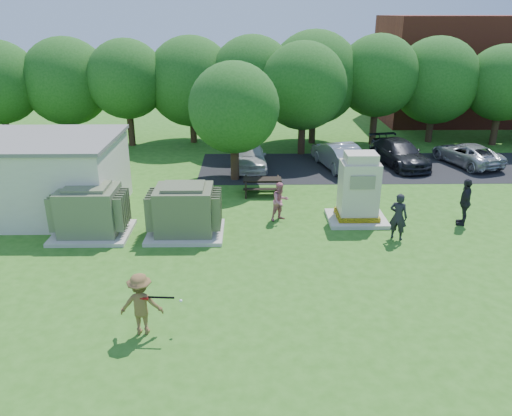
{
  "coord_description": "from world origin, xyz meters",
  "views": [
    {
      "loc": [
        -0.26,
        -13.69,
        8.29
      ],
      "look_at": [
        0.0,
        4.0,
        1.3
      ],
      "focal_mm": 35.0,
      "sensor_mm": 36.0,
      "label": 1
    }
  ],
  "objects_px": {
    "transformer_right": "(185,212)",
    "generator_cabinet": "(358,192)",
    "person_at_picnic": "(280,201)",
    "car_silver_a": "(338,155)",
    "person_by_generator": "(398,217)",
    "person_walking_right": "(465,202)",
    "batter": "(141,304)",
    "car_dark": "(399,153)",
    "picnic_table": "(262,184)",
    "transformer_left": "(90,212)",
    "car_white": "(250,155)",
    "car_silver_b": "(467,154)"
  },
  "relations": [
    {
      "from": "transformer_right",
      "to": "picnic_table",
      "type": "relative_size",
      "value": 1.63
    },
    {
      "from": "batter",
      "to": "car_dark",
      "type": "bearing_deg",
      "value": -127.59
    },
    {
      "from": "generator_cabinet",
      "to": "transformer_left",
      "type": "bearing_deg",
      "value": -173.24
    },
    {
      "from": "person_at_picnic",
      "to": "car_white",
      "type": "relative_size",
      "value": 0.39
    },
    {
      "from": "car_white",
      "to": "car_silver_a",
      "type": "relative_size",
      "value": 0.94
    },
    {
      "from": "transformer_left",
      "to": "car_silver_a",
      "type": "relative_size",
      "value": 0.66
    },
    {
      "from": "batter",
      "to": "generator_cabinet",
      "type": "bearing_deg",
      "value": -135.45
    },
    {
      "from": "transformer_right",
      "to": "person_at_picnic",
      "type": "xyz_separation_m",
      "value": [
        3.85,
        1.41,
        -0.14
      ]
    },
    {
      "from": "transformer_right",
      "to": "person_by_generator",
      "type": "distance_m",
      "value": 8.3
    },
    {
      "from": "generator_cabinet",
      "to": "person_by_generator",
      "type": "xyz_separation_m",
      "value": [
        1.19,
        -1.85,
        -0.36
      ]
    },
    {
      "from": "transformer_left",
      "to": "batter",
      "type": "xyz_separation_m",
      "value": [
        3.29,
        -6.55,
        -0.07
      ]
    },
    {
      "from": "picnic_table",
      "to": "generator_cabinet",
      "type": "bearing_deg",
      "value": -40.74
    },
    {
      "from": "transformer_right",
      "to": "generator_cabinet",
      "type": "xyz_separation_m",
      "value": [
        7.09,
        1.28,
        0.33
      ]
    },
    {
      "from": "car_white",
      "to": "person_by_generator",
      "type": "bearing_deg",
      "value": -62.54
    },
    {
      "from": "transformer_right",
      "to": "generator_cabinet",
      "type": "height_order",
      "value": "generator_cabinet"
    },
    {
      "from": "generator_cabinet",
      "to": "car_silver_b",
      "type": "xyz_separation_m",
      "value": [
        8.03,
        8.28,
        -0.67
      ]
    },
    {
      "from": "transformer_left",
      "to": "transformer_right",
      "type": "bearing_deg",
      "value": 0.0
    },
    {
      "from": "person_by_generator",
      "to": "person_walking_right",
      "type": "xyz_separation_m",
      "value": [
        3.15,
        1.41,
        0.05
      ]
    },
    {
      "from": "transformer_left",
      "to": "car_white",
      "type": "xyz_separation_m",
      "value": [
        6.3,
        9.04,
        -0.24
      ]
    },
    {
      "from": "transformer_right",
      "to": "picnic_table",
      "type": "bearing_deg",
      "value": 55.6
    },
    {
      "from": "transformer_right",
      "to": "generator_cabinet",
      "type": "distance_m",
      "value": 7.21
    },
    {
      "from": "car_silver_b",
      "to": "car_white",
      "type": "bearing_deg",
      "value": -15.51
    },
    {
      "from": "generator_cabinet",
      "to": "person_by_generator",
      "type": "bearing_deg",
      "value": -57.25
    },
    {
      "from": "generator_cabinet",
      "to": "person_at_picnic",
      "type": "bearing_deg",
      "value": 177.64
    },
    {
      "from": "transformer_right",
      "to": "car_white",
      "type": "distance_m",
      "value": 9.41
    },
    {
      "from": "picnic_table",
      "to": "batter",
      "type": "bearing_deg",
      "value": -107.78
    },
    {
      "from": "generator_cabinet",
      "to": "batter",
      "type": "relative_size",
      "value": 1.64
    },
    {
      "from": "generator_cabinet",
      "to": "person_walking_right",
      "type": "distance_m",
      "value": 4.37
    },
    {
      "from": "person_by_generator",
      "to": "person_walking_right",
      "type": "relative_size",
      "value": 0.95
    },
    {
      "from": "transformer_right",
      "to": "car_white",
      "type": "bearing_deg",
      "value": 73.93
    },
    {
      "from": "generator_cabinet",
      "to": "person_by_generator",
      "type": "relative_size",
      "value": 1.58
    },
    {
      "from": "car_dark",
      "to": "generator_cabinet",
      "type": "bearing_deg",
      "value": -128.4
    },
    {
      "from": "car_silver_a",
      "to": "car_dark",
      "type": "height_order",
      "value": "car_silver_a"
    },
    {
      "from": "person_walking_right",
      "to": "car_silver_b",
      "type": "height_order",
      "value": "person_walking_right"
    },
    {
      "from": "transformer_left",
      "to": "person_walking_right",
      "type": "distance_m",
      "value": 15.15
    },
    {
      "from": "batter",
      "to": "person_at_picnic",
      "type": "bearing_deg",
      "value": -119.82
    },
    {
      "from": "person_by_generator",
      "to": "car_silver_a",
      "type": "height_order",
      "value": "person_by_generator"
    },
    {
      "from": "car_white",
      "to": "car_dark",
      "type": "relative_size",
      "value": 0.87
    },
    {
      "from": "transformer_right",
      "to": "batter",
      "type": "xyz_separation_m",
      "value": [
        -0.41,
        -6.55,
        -0.07
      ]
    },
    {
      "from": "car_white",
      "to": "transformer_right",
      "type": "bearing_deg",
      "value": -109.18
    },
    {
      "from": "person_at_picnic",
      "to": "car_silver_a",
      "type": "xyz_separation_m",
      "value": [
        3.7,
        7.58,
        -0.08
      ]
    },
    {
      "from": "picnic_table",
      "to": "batter",
      "type": "height_order",
      "value": "batter"
    },
    {
      "from": "picnic_table",
      "to": "batter",
      "type": "relative_size",
      "value": 1.02
    },
    {
      "from": "transformer_right",
      "to": "person_at_picnic",
      "type": "height_order",
      "value": "transformer_right"
    },
    {
      "from": "car_white",
      "to": "batter",
      "type": "bearing_deg",
      "value": -104.05
    },
    {
      "from": "batter",
      "to": "person_by_generator",
      "type": "bearing_deg",
      "value": -147.12
    },
    {
      "from": "transformer_left",
      "to": "picnic_table",
      "type": "distance_m",
      "value": 8.32
    },
    {
      "from": "car_dark",
      "to": "picnic_table",
      "type": "bearing_deg",
      "value": -160.8
    },
    {
      "from": "generator_cabinet",
      "to": "person_by_generator",
      "type": "height_order",
      "value": "generator_cabinet"
    },
    {
      "from": "person_walking_right",
      "to": "car_dark",
      "type": "bearing_deg",
      "value": -157.12
    }
  ]
}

